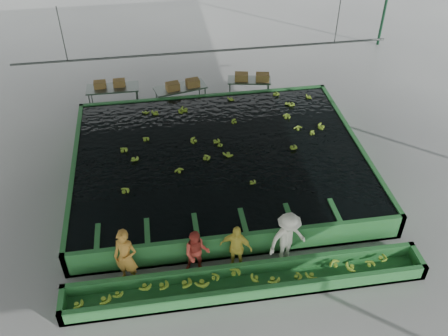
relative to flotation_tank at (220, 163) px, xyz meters
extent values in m
plane|color=gray|center=(0.00, -1.50, -0.45)|extent=(80.00, 80.00, 0.00)
cube|color=gray|center=(0.00, -1.50, 4.55)|extent=(20.00, 22.00, 0.04)
cube|color=black|center=(0.00, 0.00, 0.40)|extent=(9.70, 7.70, 0.00)
cylinder|color=#59605B|center=(0.00, 3.50, 2.55)|extent=(0.08, 0.08, 14.00)
cylinder|color=#59605B|center=(-5.00, 3.50, 3.55)|extent=(0.04, 0.04, 2.00)
cylinder|color=#59605B|center=(5.00, 3.50, 3.55)|extent=(0.04, 0.04, 2.00)
imported|color=#C58730|center=(-3.20, -4.30, 0.48)|extent=(0.80, 0.68, 1.85)
imported|color=#C84132|center=(-1.28, -4.30, 0.31)|extent=(0.79, 0.65, 1.52)
imported|color=#EAD94A|center=(-0.18, -4.30, 0.34)|extent=(1.01, 0.72, 1.58)
imported|color=white|center=(1.30, -4.30, 0.45)|extent=(1.31, 0.99, 1.80)
camera|label=1|loc=(-1.96, -13.59, 10.76)|focal=40.00mm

